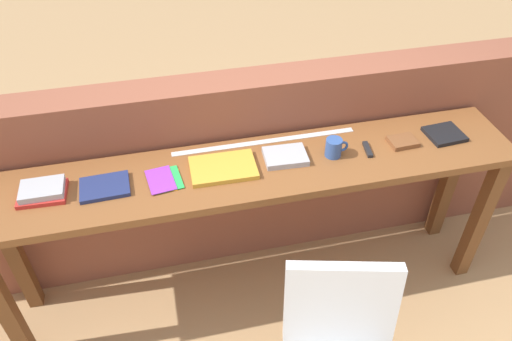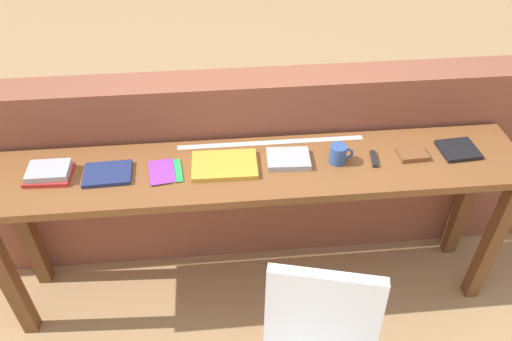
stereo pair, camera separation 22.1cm
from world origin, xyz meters
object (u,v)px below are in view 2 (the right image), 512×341
at_px(book_repair_rightmost, 458,150).
at_px(multitool_folded, 374,159).
at_px(leather_journal_brown, 412,154).
at_px(mug, 339,154).
at_px(book_open_centre, 225,165).
at_px(magazine_cycling, 108,174).
at_px(book_stack_leftmost, 49,173).
at_px(pamphlet_pile_colourful, 166,172).

bearing_deg(book_repair_rightmost, multitool_folded, 179.73).
bearing_deg(multitool_folded, leather_journal_brown, 4.41).
height_order(mug, book_repair_rightmost, mug).
distance_m(multitool_folded, leather_journal_brown, 0.19).
relative_size(book_open_centre, leather_journal_brown, 2.27).
distance_m(magazine_cycling, book_open_centre, 0.52).
bearing_deg(magazine_cycling, book_stack_leftmost, 174.44).
height_order(leather_journal_brown, book_repair_rightmost, leather_journal_brown).
relative_size(magazine_cycling, multitool_folded, 1.90).
xyz_separation_m(magazine_cycling, book_open_centre, (0.52, 0.01, 0.00)).
distance_m(pamphlet_pile_colourful, book_open_centre, 0.27).
bearing_deg(book_stack_leftmost, mug, -0.73).
height_order(book_stack_leftmost, pamphlet_pile_colourful, book_stack_leftmost).
relative_size(book_stack_leftmost, multitool_folded, 1.85).
bearing_deg(leather_journal_brown, book_repair_rightmost, 0.58).
relative_size(magazine_cycling, book_open_centre, 0.71).
relative_size(pamphlet_pile_colourful, book_open_centre, 0.62).
xyz_separation_m(book_stack_leftmost, mug, (1.29, -0.02, 0.02)).
relative_size(pamphlet_pile_colourful, mug, 1.65).
relative_size(mug, book_repair_rightmost, 0.65).
distance_m(magazine_cycling, multitool_folded, 1.21).
bearing_deg(multitool_folded, book_repair_rightmost, 3.71).
bearing_deg(mug, book_stack_leftmost, 179.27).
distance_m(book_stack_leftmost, pamphlet_pile_colourful, 0.51).
bearing_deg(book_stack_leftmost, leather_journal_brown, -0.23).
bearing_deg(mug, magazine_cycling, 179.94).
bearing_deg(multitool_folded, mug, 178.42).
xyz_separation_m(pamphlet_pile_colourful, leather_journal_brown, (1.14, 0.01, 0.01)).
height_order(book_stack_leftmost, book_repair_rightmost, book_stack_leftmost).
distance_m(magazine_cycling, mug, 1.04).
xyz_separation_m(magazine_cycling, leather_journal_brown, (1.39, 0.01, 0.00)).
bearing_deg(book_stack_leftmost, book_open_centre, -0.45).
bearing_deg(book_stack_leftmost, magazine_cycling, -3.43).
bearing_deg(pamphlet_pile_colourful, book_stack_leftmost, 177.79).
relative_size(pamphlet_pile_colourful, multitool_folded, 1.65).
relative_size(book_open_centre, mug, 2.68).
bearing_deg(magazine_cycling, book_open_centre, -1.12).
bearing_deg(multitool_folded, book_open_centre, 178.75).
bearing_deg(book_repair_rightmost, leather_journal_brown, 179.16).
bearing_deg(mug, book_repair_rightmost, 2.18).
bearing_deg(book_repair_rightmost, magazine_cycling, 176.77).
distance_m(book_stack_leftmost, leather_journal_brown, 1.65).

